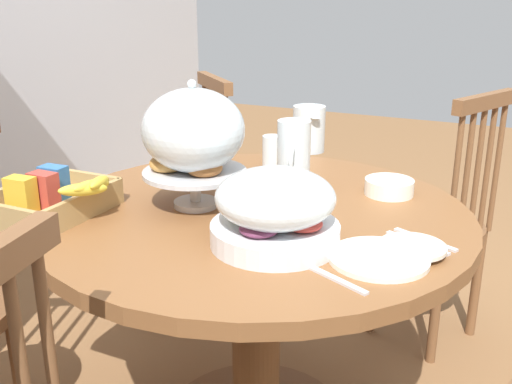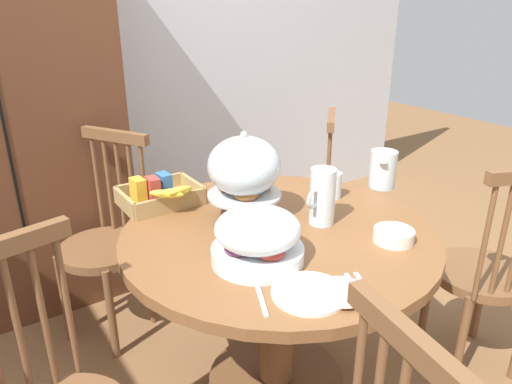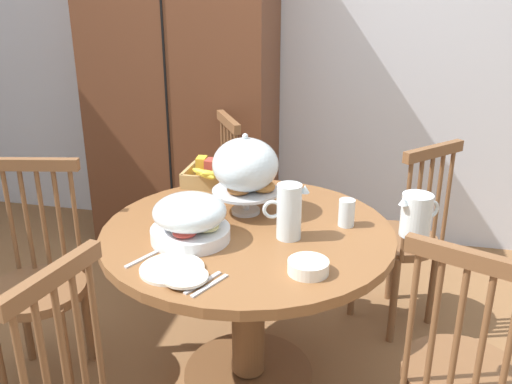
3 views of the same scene
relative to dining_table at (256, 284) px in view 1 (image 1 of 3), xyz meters
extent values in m
cylinder|color=brown|center=(0.00, 0.00, 0.20)|extent=(1.15, 1.15, 0.04)
cylinder|color=brown|center=(0.00, 0.00, -0.13)|extent=(0.14, 0.14, 0.63)
cylinder|color=brown|center=(0.60, 0.64, -0.07)|extent=(0.40, 0.40, 0.04)
cylinder|color=brown|center=(0.59, 0.84, -0.29)|extent=(0.04, 0.04, 0.45)
cylinder|color=brown|center=(0.40, 0.63, -0.29)|extent=(0.04, 0.04, 0.45)
cylinder|color=brown|center=(0.80, 0.64, -0.29)|extent=(0.04, 0.04, 0.45)
cylinder|color=brown|center=(0.61, 0.44, -0.29)|extent=(0.04, 0.04, 0.45)
cylinder|color=brown|center=(0.81, 0.63, 0.17)|extent=(0.02, 0.02, 0.48)
cylinder|color=brown|center=(0.76, 0.58, 0.17)|extent=(0.02, 0.02, 0.48)
cylinder|color=brown|center=(0.72, 0.53, 0.17)|extent=(0.02, 0.02, 0.48)
cylinder|color=brown|center=(0.67, 0.48, 0.17)|extent=(0.02, 0.02, 0.48)
cylinder|color=brown|center=(0.62, 0.43, 0.17)|extent=(0.02, 0.02, 0.48)
cube|color=brown|center=(0.72, 0.53, 0.43)|extent=(0.27, 0.29, 0.05)
cylinder|color=brown|center=(-0.25, 0.71, -0.29)|extent=(0.04, 0.04, 0.45)
cylinder|color=brown|center=(-0.75, 0.01, 0.17)|extent=(0.02, 0.02, 0.48)
cylinder|color=brown|center=(0.81, -0.34, -0.07)|extent=(0.40, 0.40, 0.04)
cylinder|color=brown|center=(0.99, -0.27, -0.29)|extent=(0.04, 0.04, 0.45)
cylinder|color=brown|center=(0.73, -0.16, -0.29)|extent=(0.04, 0.04, 0.45)
cylinder|color=brown|center=(0.88, -0.52, -0.29)|extent=(0.04, 0.04, 0.45)
cylinder|color=brown|center=(0.62, -0.41, -0.29)|extent=(0.04, 0.04, 0.45)
cylinder|color=brown|center=(0.87, -0.54, 0.17)|extent=(0.02, 0.02, 0.48)
cylinder|color=brown|center=(0.81, -0.51, 0.17)|extent=(0.02, 0.02, 0.48)
cylinder|color=brown|center=(0.75, -0.49, 0.17)|extent=(0.02, 0.02, 0.48)
cylinder|color=brown|center=(0.68, -0.46, 0.17)|extent=(0.02, 0.02, 0.48)
cylinder|color=brown|center=(0.62, -0.43, 0.17)|extent=(0.02, 0.02, 0.48)
cube|color=brown|center=(0.75, -0.49, 0.43)|extent=(0.35, 0.17, 0.05)
cylinder|color=silver|center=(-0.05, 0.16, 0.23)|extent=(0.12, 0.12, 0.02)
cylinder|color=silver|center=(-0.05, 0.16, 0.27)|extent=(0.03, 0.03, 0.09)
cylinder|color=silver|center=(-0.05, 0.16, 0.32)|extent=(0.28, 0.28, 0.01)
torus|color=#B27033|center=(0.03, 0.17, 0.34)|extent=(0.10, 0.10, 0.03)
torus|color=#D19347|center=(-0.07, 0.23, 0.34)|extent=(0.10, 0.10, 0.03)
torus|color=#935628|center=(-0.07, 0.12, 0.34)|extent=(0.10, 0.10, 0.03)
ellipsoid|color=silver|center=(-0.05, 0.16, 0.44)|extent=(0.27, 0.27, 0.22)
sphere|color=silver|center=(-0.05, 0.16, 0.56)|extent=(0.02, 0.02, 0.02)
cylinder|color=silver|center=(-0.19, -0.14, 0.25)|extent=(0.30, 0.30, 0.05)
ellipsoid|color=beige|center=(-0.12, -0.14, 0.29)|extent=(0.09, 0.09, 0.03)
ellipsoid|color=#8CBF59|center=(-0.18, -0.07, 0.29)|extent=(0.09, 0.09, 0.03)
ellipsoid|color=#6B2D4C|center=(-0.25, -0.13, 0.29)|extent=(0.09, 0.09, 0.03)
ellipsoid|color=#CC3D33|center=(-0.19, -0.21, 0.29)|extent=(0.09, 0.09, 0.03)
ellipsoid|color=silver|center=(-0.19, -0.14, 0.34)|extent=(0.28, 0.28, 0.13)
cylinder|color=silver|center=(0.17, -0.04, 0.33)|extent=(0.09, 0.09, 0.21)
cylinder|color=orange|center=(0.17, -0.04, 0.30)|extent=(0.08, 0.08, 0.15)
cone|color=silver|center=(0.22, -0.02, 0.42)|extent=(0.04, 0.04, 0.03)
torus|color=silver|center=(0.11, -0.06, 0.34)|extent=(0.07, 0.03, 0.07)
cylinder|color=silver|center=(0.64, 0.09, 0.31)|extent=(0.12, 0.12, 0.17)
cylinder|color=white|center=(0.64, 0.09, 0.28)|extent=(0.10, 0.10, 0.11)
cone|color=silver|center=(0.58, 0.05, 0.38)|extent=(0.05, 0.05, 0.03)
torus|color=silver|center=(0.70, 0.14, 0.31)|extent=(0.07, 0.06, 0.07)
cube|color=tan|center=(-0.26, 0.47, 0.23)|extent=(0.30, 0.22, 0.01)
cube|color=tan|center=(-0.26, 0.36, 0.26)|extent=(0.30, 0.02, 0.07)
cube|color=tan|center=(-0.26, 0.58, 0.26)|extent=(0.30, 0.02, 0.07)
cube|color=tan|center=(-0.41, 0.47, 0.26)|extent=(0.02, 0.22, 0.07)
cube|color=tan|center=(-0.11, 0.47, 0.26)|extent=(0.02, 0.22, 0.07)
cube|color=gold|center=(-0.34, 0.48, 0.29)|extent=(0.05, 0.07, 0.11)
cube|color=#B23D33|center=(-0.29, 0.46, 0.29)|extent=(0.05, 0.07, 0.11)
cube|color=#336BAD|center=(-0.23, 0.48, 0.29)|extent=(0.05, 0.07, 0.11)
ellipsoid|color=yellow|center=(-0.29, 0.33, 0.32)|extent=(0.14, 0.08, 0.05)
ellipsoid|color=yellow|center=(-0.26, 0.33, 0.32)|extent=(0.13, 0.03, 0.05)
ellipsoid|color=yellow|center=(-0.23, 0.33, 0.32)|extent=(0.14, 0.08, 0.05)
cylinder|color=white|center=(-0.17, -0.38, 0.23)|extent=(0.22, 0.22, 0.01)
cylinder|color=white|center=(-0.10, -0.44, 0.24)|extent=(0.15, 0.15, 0.01)
cylinder|color=white|center=(0.28, -0.29, 0.25)|extent=(0.14, 0.14, 0.04)
cylinder|color=silver|center=(0.37, 0.12, 0.28)|extent=(0.06, 0.06, 0.11)
cube|color=silver|center=(-0.04, -0.44, 0.23)|extent=(0.08, 0.16, 0.01)
cube|color=silver|center=(-0.02, -0.45, 0.23)|extent=(0.08, 0.16, 0.01)
cube|color=silver|center=(-0.30, -0.32, 0.23)|extent=(0.08, 0.16, 0.01)
camera|label=1|loc=(-1.35, -0.65, 0.78)|focal=41.73mm
camera|label=2|loc=(-0.95, -1.27, 1.02)|focal=33.99mm
camera|label=3|loc=(0.48, -1.96, 1.17)|focal=39.54mm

